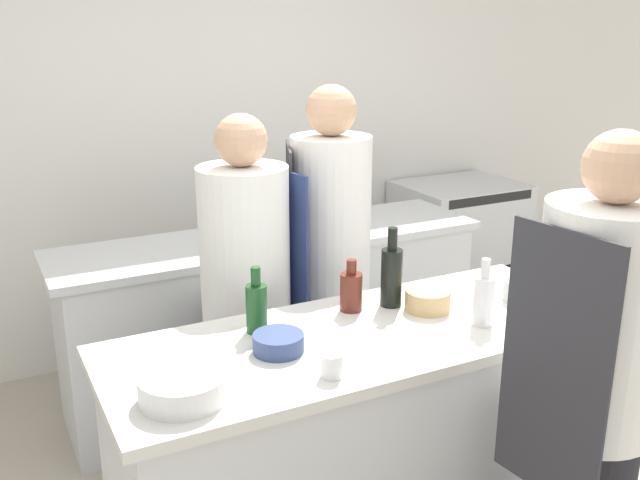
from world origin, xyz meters
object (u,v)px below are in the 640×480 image
object	(u,v)px
bottle_wine	(351,290)
chef_at_prep_near	(589,407)
chef_at_pass_far	(330,273)
bottle_olive_oil	(257,306)
cup	(332,365)
bowl_wooden_salad	(533,290)
bowl_ceramic_blue	(183,387)
bottle_cooking_oil	(391,275)
oven_range	(457,249)
bottle_vinegar	(484,299)
bowl_prep_small	(278,343)
bowl_mixing_large	(428,300)
chef_at_stove	(247,305)

from	to	relation	value
bottle_wine	chef_at_prep_near	bearing A→B (deg)	-66.69
chef_at_pass_far	bottle_olive_oil	distance (m)	0.84
cup	chef_at_pass_far	bearing A→B (deg)	62.33
bowl_wooden_salad	bowl_ceramic_blue	bearing A→B (deg)	-175.35
chef_at_pass_far	chef_at_prep_near	bearing A→B (deg)	-151.04
bowl_ceramic_blue	bottle_wine	bearing A→B (deg)	25.21
chef_at_prep_near	bottle_cooking_oil	world-z (taller)	chef_at_prep_near
bottle_cooking_oil	chef_at_prep_near	bearing A→B (deg)	-76.09
bottle_olive_oil	bottle_cooking_oil	xyz separation A→B (m)	(0.56, -0.01, 0.03)
chef_at_prep_near	chef_at_pass_far	distance (m)	1.41
oven_range	bottle_cooking_oil	size ratio (longest dim) A/B	2.95
bottle_vinegar	chef_at_prep_near	bearing A→B (deg)	-89.23
bottle_vinegar	bowl_ceramic_blue	bearing A→B (deg)	-178.74
chef_at_prep_near	chef_at_pass_far	bearing A→B (deg)	0.27
chef_at_pass_far	bowl_prep_small	size ratio (longest dim) A/B	10.01
bowl_ceramic_blue	cup	bearing A→B (deg)	-9.21
chef_at_pass_far	bottle_wine	size ratio (longest dim) A/B	8.48
chef_at_prep_near	bowl_mixing_large	size ratio (longest dim) A/B	9.80
bottle_olive_oil	bowl_ceramic_blue	xyz separation A→B (m)	(-0.38, -0.35, -0.06)
oven_range	bottle_wine	size ratio (longest dim) A/B	4.56
bottle_cooking_oil	bowl_ceramic_blue	distance (m)	1.00
bottle_olive_oil	chef_at_prep_near	bearing A→B (deg)	-47.40
oven_range	cup	distance (m)	2.92
bottle_wine	bowl_ceramic_blue	size ratio (longest dim) A/B	0.79
chef_at_prep_near	bowl_prep_small	distance (m)	1.01
chef_at_pass_far	bowl_mixing_large	world-z (taller)	chef_at_pass_far
bowl_ceramic_blue	bottle_cooking_oil	bearing A→B (deg)	19.74
chef_at_pass_far	bottle_wine	world-z (taller)	chef_at_pass_far
bowl_prep_small	cup	xyz separation A→B (m)	(0.08, -0.24, 0.01)
bottle_wine	bowl_wooden_salad	world-z (taller)	bottle_wine
chef_at_pass_far	bowl_prep_small	distance (m)	0.96
chef_at_prep_near	cup	xyz separation A→B (m)	(-0.69, 0.41, 0.12)
oven_range	bottle_olive_oil	size ratio (longest dim) A/B	3.81
chef_at_stove	bowl_mixing_large	size ratio (longest dim) A/B	9.40
bottle_olive_oil	chef_at_pass_far	bearing A→B (deg)	43.49
bowl_mixing_large	bowl_ceramic_blue	bearing A→B (deg)	-167.39
bottle_cooking_oil	bowl_mixing_large	world-z (taller)	bottle_cooking_oil
chef_at_pass_far	bowl_ceramic_blue	world-z (taller)	chef_at_pass_far
chef_at_prep_near	bottle_vinegar	size ratio (longest dim) A/B	6.75
chef_at_stove	chef_at_pass_far	xyz separation A→B (m)	(0.44, 0.06, 0.05)
bottle_wine	bowl_wooden_salad	bearing A→B (deg)	-19.51
bottle_cooking_oil	cup	bearing A→B (deg)	-139.55
chef_at_pass_far	bottle_cooking_oil	xyz separation A→B (m)	(-0.03, -0.57, 0.18)
bottle_wine	bowl_ceramic_blue	bearing A→B (deg)	-154.79
oven_range	cup	world-z (taller)	cup
bottle_vinegar	bowl_ceramic_blue	world-z (taller)	bottle_vinegar
chef_at_stove	cup	size ratio (longest dim) A/B	21.00
chef_at_prep_near	chef_at_pass_far	xyz separation A→B (m)	(-0.17, 1.40, 0.02)
bottle_cooking_oil	bottle_olive_oil	bearing A→B (deg)	179.11
bottle_olive_oil	bottle_cooking_oil	world-z (taller)	bottle_cooking_oil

